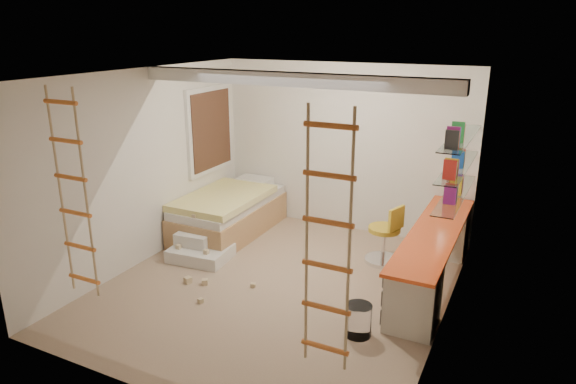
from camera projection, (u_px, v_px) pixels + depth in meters
The scene contains 15 objects.
floor at pixel (277, 286), 6.44m from camera, with size 4.50×4.50×0.00m, color #9E8066.
ceiling_beam at pixel (288, 79), 5.92m from camera, with size 4.00×0.18×0.16m, color white.
window_frame at pixel (210, 130), 8.07m from camera, with size 0.06×1.15×1.35m, color white.
window_blind at pixel (212, 130), 8.05m from camera, with size 0.02×1.00×1.20m, color #4C2D1E.
rope_ladder_left at pixel (73, 195), 5.05m from camera, with size 0.41×0.04×2.13m, color orange, non-canonical shape.
rope_ladder_right at pixel (328, 245), 3.91m from camera, with size 0.41×0.04×2.13m, color #C25921, non-canonical shape.
waste_bin at pixel (358, 320), 5.36m from camera, with size 0.28×0.28×0.35m, color white.
desk at pixel (433, 256), 6.32m from camera, with size 0.56×2.80×0.75m.
shelves at pixel (458, 166), 6.15m from camera, with size 0.25×1.80×0.71m.
bed at pixel (229, 213), 8.00m from camera, with size 1.02×2.00×0.69m.
task_lamp at pixel (448, 179), 6.94m from camera, with size 0.14×0.36×0.57m.
swivel_chair at pixel (385, 242), 6.98m from camera, with size 0.62×0.62×0.84m.
play_platform at pixel (199, 249), 7.17m from camera, with size 0.84×0.68×0.35m.
toy_blocks at pixel (203, 253), 6.79m from camera, with size 1.37×1.18×0.62m.
books at pixel (459, 160), 6.13m from camera, with size 0.14×0.70×0.92m.
Camera 1 is at (2.67, -5.11, 3.10)m, focal length 32.00 mm.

